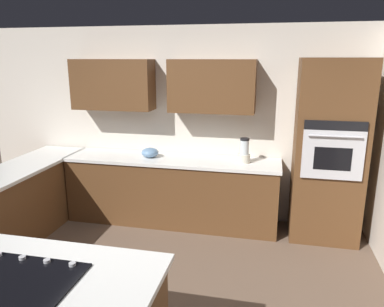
{
  "coord_description": "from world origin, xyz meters",
  "views": [
    {
      "loc": [
        -1.17,
        2.79,
        2.19
      ],
      "look_at": [
        -0.26,
        -1.33,
        1.09
      ],
      "focal_mm": 34.38,
      "sensor_mm": 36.0,
      "label": 1
    }
  ],
  "objects_px": {
    "wall_oven": "(329,152)",
    "mixing_bowl": "(150,153)",
    "cooktop": "(11,281)",
    "blender": "(244,152)"
  },
  "relations": [
    {
      "from": "wall_oven",
      "to": "mixing_bowl",
      "type": "distance_m",
      "value": 2.25
    },
    {
      "from": "mixing_bowl",
      "to": "cooktop",
      "type": "bearing_deg",
      "value": 92.22
    },
    {
      "from": "blender",
      "to": "mixing_bowl",
      "type": "bearing_deg",
      "value": 0.0
    },
    {
      "from": "blender",
      "to": "wall_oven",
      "type": "bearing_deg",
      "value": 179.49
    },
    {
      "from": "cooktop",
      "to": "blender",
      "type": "height_order",
      "value": "blender"
    },
    {
      "from": "wall_oven",
      "to": "mixing_bowl",
      "type": "bearing_deg",
      "value": -0.23
    },
    {
      "from": "cooktop",
      "to": "mixing_bowl",
      "type": "bearing_deg",
      "value": -87.78
    },
    {
      "from": "blender",
      "to": "mixing_bowl",
      "type": "height_order",
      "value": "blender"
    },
    {
      "from": "wall_oven",
      "to": "blender",
      "type": "bearing_deg",
      "value": -0.51
    },
    {
      "from": "cooktop",
      "to": "mixing_bowl",
      "type": "relative_size",
      "value": 3.32
    }
  ]
}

